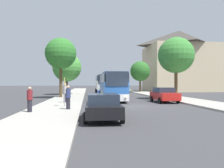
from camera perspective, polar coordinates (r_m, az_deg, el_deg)
The scene contains 16 objects.
ground_plane at distance 19.89m, azimuth 6.69°, elevation -5.74°, with size 300.00×300.00×0.00m, color #38383A.
sidewalk_left at distance 19.53m, azimuth -13.85°, elevation -5.64°, with size 4.00×120.00×0.15m, color #A39E93.
sidewalk_right at distance 22.52m, azimuth 24.38°, elevation -4.87°, with size 4.00×120.00×0.15m, color #A39E93.
building_right_background at distance 57.99m, azimuth 17.12°, elevation 5.79°, with size 15.75×13.27×15.34m.
bus_front at distance 26.78m, azimuth -0.12°, elevation -0.47°, with size 2.84×11.15×3.24m.
bus_middle at distance 39.87m, azimuth -2.30°, elevation -0.06°, with size 2.87×10.68×3.47m.
parked_car_left_curb at distance 12.60m, azimuth -2.43°, elevation -5.75°, with size 2.15×4.68×1.46m.
parked_car_right_near at distance 24.22m, azimuth 13.45°, elevation -2.71°, with size 2.16×4.34×1.60m.
bus_stop_sign at distance 18.40m, azimuth -12.31°, elevation -1.12°, with size 0.08×0.45×2.39m.
pedestrian_waiting_near at distance 15.56m, azimuth -20.70°, elevation -3.76°, with size 0.36×0.36×1.68m.
pedestrian_waiting_far at distance 16.40m, azimuth -11.38°, elevation -3.41°, with size 0.36×0.36×1.74m.
pedestrian_walking_back at distance 22.31m, azimuth -12.13°, elevation -2.24°, with size 0.36×0.36×1.88m.
tree_left_near at distance 30.73m, azimuth -13.23°, elevation 7.73°, with size 4.21×4.21×8.06m.
tree_left_far at distance 39.60m, azimuth -11.70°, elevation 4.27°, with size 5.06×5.06×7.24m.
tree_right_near at distance 28.67m, azimuth 16.38°, elevation 7.17°, with size 4.49×4.49×7.65m.
tree_right_mid at distance 48.41m, azimuth 7.37°, elevation 3.33°, with size 4.38×4.38×6.72m.
Camera 1 is at (-4.48, -19.26, 2.09)m, focal length 35.00 mm.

